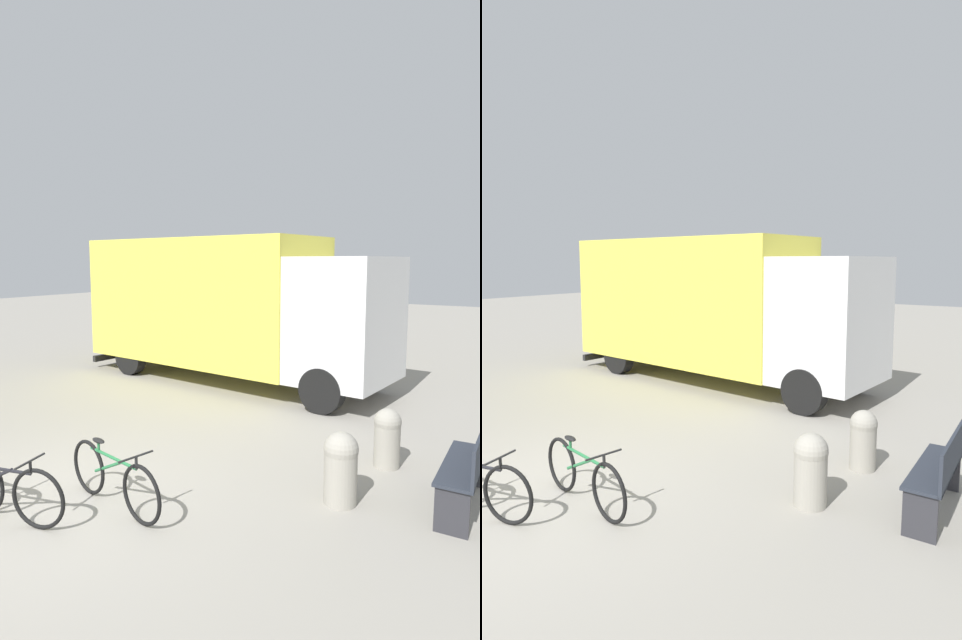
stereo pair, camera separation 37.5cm
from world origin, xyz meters
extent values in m
plane|color=gray|center=(0.00, 0.00, 0.00)|extent=(60.00, 60.00, 0.00)
cube|color=#EAE04C|center=(-2.19, 6.27, 1.88)|extent=(5.97, 2.83, 2.90)
cube|color=silver|center=(1.53, 5.90, 1.66)|extent=(1.92, 2.33, 2.47)
cube|color=black|center=(-5.11, 6.57, 0.24)|extent=(0.32, 2.15, 0.16)
cylinder|color=black|center=(1.63, 6.86, 0.43)|extent=(0.88, 0.36, 0.86)
cylinder|color=black|center=(1.43, 4.93, 0.43)|extent=(0.88, 0.36, 0.86)
cylinder|color=black|center=(-3.67, 7.40, 0.43)|extent=(0.88, 0.36, 0.86)
cylinder|color=black|center=(-3.87, 5.47, 0.43)|extent=(0.88, 0.36, 0.86)
cube|color=#282D38|center=(4.16, 2.41, 0.51)|extent=(0.40, 1.47, 0.03)
cube|color=#2D2D33|center=(4.16, 1.72, 0.25)|extent=(0.34, 0.05, 0.49)
cube|color=#2D2D33|center=(4.16, 3.09, 0.25)|extent=(0.34, 0.05, 0.49)
torus|color=black|center=(0.43, -0.42, 0.33)|extent=(0.66, 0.20, 0.67)
cylinder|color=black|center=(0.35, -0.44, 0.67)|extent=(0.03, 0.03, 0.14)
cylinder|color=black|center=(0.35, -0.44, 0.74)|extent=(0.13, 0.43, 0.02)
torus|color=black|center=(0.24, 0.43, 0.33)|extent=(0.66, 0.18, 0.67)
torus|color=black|center=(1.29, 0.21, 0.33)|extent=(0.66, 0.18, 0.67)
cylinder|color=#26723F|center=(0.77, 0.32, 0.60)|extent=(0.89, 0.22, 0.04)
cylinder|color=#26723F|center=(0.69, 0.34, 0.47)|extent=(0.60, 0.16, 0.31)
cylinder|color=#26723F|center=(0.48, 0.38, 0.65)|extent=(0.03, 0.03, 0.11)
ellipsoid|color=black|center=(0.48, 0.38, 0.73)|extent=(0.23, 0.13, 0.05)
cylinder|color=black|center=(1.21, 0.23, 0.67)|extent=(0.03, 0.03, 0.14)
cylinder|color=black|center=(1.21, 0.23, 0.74)|extent=(0.11, 0.44, 0.02)
cylinder|color=#9E998C|center=(2.94, 1.77, 0.33)|extent=(0.38, 0.38, 0.66)
sphere|color=#9E998C|center=(2.94, 1.77, 0.66)|extent=(0.40, 0.40, 0.40)
cylinder|color=#9E998C|center=(3.12, 3.11, 0.32)|extent=(0.35, 0.35, 0.64)
sphere|color=#9E998C|center=(3.12, 3.11, 0.64)|extent=(0.37, 0.37, 0.37)
camera|label=1|loc=(4.82, -3.56, 2.82)|focal=28.00mm
camera|label=2|loc=(5.14, -3.36, 2.82)|focal=28.00mm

